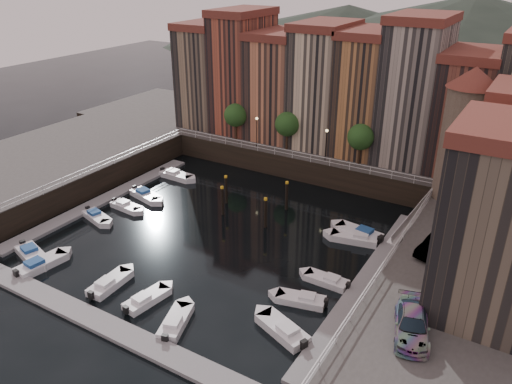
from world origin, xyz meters
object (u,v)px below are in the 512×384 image
Objects in this scene: boat_left_1 at (97,217)px; car_c at (412,325)px; mooring_pilings at (250,200)px; boat_left_0 at (32,255)px; car_b at (437,246)px; car_a at (455,210)px; boat_left_2 at (126,206)px; corner_tower at (465,133)px; gangway at (413,217)px.

car_c reaches higher than boat_left_1.
mooring_pilings is at bearing 130.11° from car_c.
car_b reaches higher than boat_left_0.
car_c is (1.00, -19.43, 0.09)m from car_a.
mooring_pilings is at bearing -173.63° from car_a.
car_c is at bearing 8.29° from boat_left_1.
car_c is (34.43, -8.07, 3.47)m from boat_left_2.
corner_tower is at bearing 56.86° from boat_left_0.
car_a is (33.43, 11.36, 3.39)m from boat_left_2.
mooring_pilings is 1.50× the size of car_b.
car_c reaches higher than boat_left_2.
corner_tower is 23.41m from mooring_pilings.
gangway is 1.15× the size of mooring_pilings.
boat_left_2 is (-29.55, -11.26, -1.59)m from gangway.
gangway reaches higher than boat_left_0.
boat_left_0 is 8.74m from boat_left_1.
corner_tower is 24.75m from car_c.
boat_left_1 reaches higher than boat_left_2.
corner_tower is 2.78× the size of boat_left_0.
car_b is (20.75, -3.16, 2.14)m from mooring_pilings.
car_a reaches higher than mooring_pilings.
boat_left_1 is 3.67m from boat_left_2.
gangway is 17.47m from mooring_pilings.
gangway reaches higher than mooring_pilings.
corner_tower is at bearing 78.64° from car_c.
boat_left_1 is (-33.37, -19.31, -9.86)m from corner_tower.
mooring_pilings is (-19.69, -9.33, -8.54)m from corner_tower.
car_b reaches higher than gangway.
mooring_pilings reaches higher than boat_left_2.
car_c is at bearing -33.78° from mooring_pilings.
boat_left_0 is 12.27m from boat_left_2.
corner_tower is at bearing 57.20° from gangway.
boat_left_0 is (-29.82, -23.53, -1.54)m from gangway.
mooring_pilings reaches higher than boat_left_1.
car_a is (34.35, 14.92, 3.38)m from boat_left_1.
boat_left_2 is 33.84m from car_b.
corner_tower is 9.86m from gangway.
gangway is at bearing 133.69° from car_b.
car_b is (33.77, 15.53, 3.42)m from boat_left_0.
corner_tower is 7.89m from car_a.
mooring_pilings is 26.16m from car_c.
car_b is at bearing -63.65° from gangway.
mooring_pilings is 22.82m from boat_left_0.
corner_tower is 1.66× the size of gangway.
boat_left_0 is at bearing -137.96° from car_b.
car_c is (4.88, -19.33, 1.88)m from gangway.
mooring_pilings is 1.72× the size of car_a.
gangway is 1.94× the size of boat_left_2.
car_a is 0.76× the size of car_c.
car_a is 0.87× the size of car_b.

